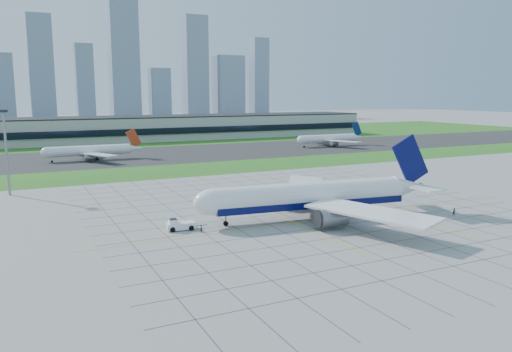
{
  "coord_description": "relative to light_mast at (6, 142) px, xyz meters",
  "views": [
    {
      "loc": [
        -68.6,
        -100.3,
        30.03
      ],
      "look_at": [
        -6.5,
        25.51,
        7.0
      ],
      "focal_mm": 35.0,
      "sensor_mm": 36.0,
      "label": 1
    }
  ],
  "objects": [
    {
      "name": "grass_median",
      "position": [
        70.0,
        25.0,
        -16.16
      ],
      "size": [
        700.0,
        35.0,
        0.04
      ],
      "primitive_type": "cube",
      "color": "#31631C",
      "rests_on": "ground"
    },
    {
      "name": "pushback_tug",
      "position": [
        33.95,
        -60.55,
        -15.04
      ],
      "size": [
        9.33,
        3.87,
        2.56
      ],
      "rotation": [
        0.0,
        0.0,
        -0.12
      ],
      "color": "white",
      "rests_on": "ground"
    },
    {
      "name": "airliner",
      "position": [
        66.39,
        -64.66,
        -10.73
      ],
      "size": [
        63.22,
        63.71,
        19.93
      ],
      "rotation": [
        0.0,
        0.0,
        -0.12
      ],
      "color": "white",
      "rests_on": "ground"
    },
    {
      "name": "terminal",
      "position": [
        110.0,
        164.87,
        -8.29
      ],
      "size": [
        260.0,
        43.0,
        15.8
      ],
      "color": "#B7B7B2",
      "rests_on": "ground"
    },
    {
      "name": "city_skyline",
      "position": [
        61.29,
        455.0,
        42.91
      ],
      "size": [
        523.0,
        32.4,
        160.0
      ],
      "color": "#7E8FA5",
      "rests_on": "ground"
    },
    {
      "name": "apron_markings",
      "position": [
        70.43,
        -53.91,
        -16.17
      ],
      "size": [
        120.0,
        130.0,
        0.03
      ],
      "color": "#474744",
      "rests_on": "ground"
    },
    {
      "name": "light_mast",
      "position": [
        0.0,
        0.0,
        0.0
      ],
      "size": [
        2.5,
        2.5,
        25.6
      ],
      "color": "gray",
      "rests_on": "ground"
    },
    {
      "name": "distant_jet_2",
      "position": [
        168.62,
        76.95,
        -11.69
      ],
      "size": [
        42.71,
        42.66,
        14.08
      ],
      "color": "white",
      "rests_on": "ground"
    },
    {
      "name": "asphalt_taxiway",
      "position": [
        70.0,
        80.0,
        -16.15
      ],
      "size": [
        700.0,
        75.0,
        0.04
      ],
      "primitive_type": "cube",
      "color": "#383838",
      "rests_on": "ground"
    },
    {
      "name": "distant_jet_1",
      "position": [
        34.11,
        73.05,
        -11.69
      ],
      "size": [
        42.49,
        42.66,
        14.08
      ],
      "color": "white",
      "rests_on": "ground"
    },
    {
      "name": "crew_near",
      "position": [
        37.65,
        -64.59,
        -15.34
      ],
      "size": [
        0.57,
        0.71,
        1.67
      ],
      "primitive_type": "imported",
      "rotation": [
        0.0,
        0.0,
        1.24
      ],
      "color": "black",
      "rests_on": "ground"
    },
    {
      "name": "crew_far",
      "position": [
        99.92,
        -78.13,
        -15.25
      ],
      "size": [
        1.06,
        0.91,
        1.86
      ],
      "primitive_type": "imported",
      "rotation": [
        0.0,
        0.0,
        -0.26
      ],
      "color": "#29271B",
      "rests_on": "ground"
    },
    {
      "name": "ground",
      "position": [
        70.0,
        -65.0,
        -16.18
      ],
      "size": [
        1400.0,
        1400.0,
        0.0
      ],
      "primitive_type": "plane",
      "color": "#979792",
      "rests_on": "ground"
    },
    {
      "name": "grass_far",
      "position": [
        70.0,
        190.0,
        -16.16
      ],
      "size": [
        700.0,
        145.0,
        0.04
      ],
      "primitive_type": "cube",
      "color": "#31631C",
      "rests_on": "ground"
    }
  ]
}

